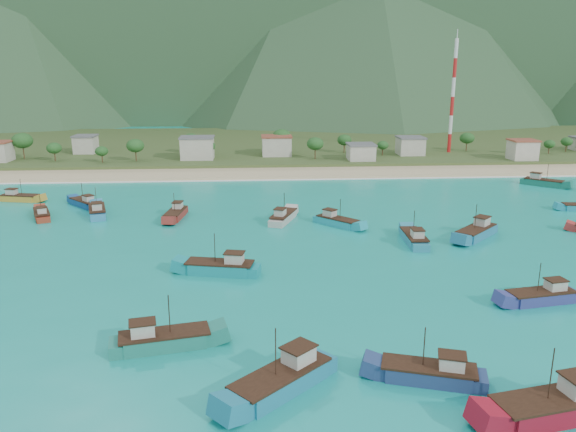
{
  "coord_description": "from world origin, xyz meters",
  "views": [
    {
      "loc": [
        -9.55,
        -88.39,
        31.58
      ],
      "look_at": [
        -2.42,
        18.0,
        3.0
      ],
      "focal_mm": 35.0,
      "sensor_mm": 36.0,
      "label": 1
    }
  ],
  "objects": [
    {
      "name": "boat_1",
      "position": [
        -2.99,
        25.08,
        0.75
      ],
      "size": [
        6.76,
        11.09,
        6.31
      ],
      "rotation": [
        0.0,
        0.0,
        5.92
      ],
      "color": "#B0ABA1",
      "rests_on": "ground"
    },
    {
      "name": "boat_17",
      "position": [
        -54.52,
        31.11,
        0.63
      ],
      "size": [
        6.33,
        9.84,
        5.61
      ],
      "rotation": [
        0.0,
        0.0,
        0.41
      ],
      "color": "maroon",
      "rests_on": "ground"
    },
    {
      "name": "village",
      "position": [
        9.01,
        101.45,
        4.56
      ],
      "size": [
        213.28,
        32.04,
        6.95
      ],
      "color": "beige",
      "rests_on": "ground"
    },
    {
      "name": "radio_tower",
      "position": [
        61.56,
        108.0,
        21.14
      ],
      "size": [
        1.2,
        1.2,
        39.09
      ],
      "color": "red",
      "rests_on": "ground"
    },
    {
      "name": "land",
      "position": [
        0.0,
        140.0,
        0.0
      ],
      "size": [
        400.0,
        110.0,
        2.4
      ],
      "primitive_type": "cube",
      "color": "#385123",
      "rests_on": "ground"
    },
    {
      "name": "boat_0",
      "position": [
        -20.07,
        -28.74,
        0.86
      ],
      "size": [
        12.07,
        5.72,
        6.86
      ],
      "rotation": [
        0.0,
        0.0,
        4.92
      ],
      "color": "#1C7969",
      "rests_on": "ground"
    },
    {
      "name": "ground",
      "position": [
        0.0,
        0.0,
        0.0
      ],
      "size": [
        600.0,
        600.0,
        0.0
      ],
      "primitive_type": "plane",
      "color": "#0B8077",
      "rests_on": "ground"
    },
    {
      "name": "boat_18",
      "position": [
        7.8,
        21.11,
        0.7
      ],
      "size": [
        9.24,
        9.46,
        6.03
      ],
      "rotation": [
        0.0,
        0.0,
        3.91
      ],
      "color": "teal",
      "rests_on": "ground"
    },
    {
      "name": "boat_9",
      "position": [
        -6.72,
        -38.33,
        0.98
      ],
      "size": [
        11.95,
        11.37,
        7.53
      ],
      "rotation": [
        0.0,
        0.0,
        2.31
      ],
      "color": "teal",
      "rests_on": "ground"
    },
    {
      "name": "boat_13",
      "position": [
        20.24,
        8.4,
        0.77
      ],
      "size": [
        3.61,
        10.92,
        6.38
      ],
      "rotation": [
        0.0,
        0.0,
        6.24
      ],
      "color": "teal",
      "rests_on": "ground"
    },
    {
      "name": "boat_10",
      "position": [
        -65.55,
        47.57,
        0.67
      ],
      "size": [
        10.31,
        5.06,
        5.85
      ],
      "rotation": [
        0.0,
        0.0,
        4.49
      ],
      "color": "gold",
      "rests_on": "ground"
    },
    {
      "name": "boat_12",
      "position": [
        8.62,
        -37.82,
        0.77
      ],
      "size": [
        11.31,
        6.29,
        6.41
      ],
      "rotation": [
        0.0,
        0.0,
        1.27
      ],
      "color": "navy",
      "rests_on": "ground"
    },
    {
      "name": "boat_23",
      "position": [
        30.23,
        -19.11,
        0.74
      ],
      "size": [
        10.88,
        4.76,
        6.21
      ],
      "rotation": [
        0.0,
        0.0,
        1.73
      ],
      "color": "navy",
      "rests_on": "ground"
    },
    {
      "name": "vegetation",
      "position": [
        -2.74,
        103.61,
        5.19
      ],
      "size": [
        276.15,
        25.22,
        8.9
      ],
      "color": "#235623",
      "rests_on": "ground"
    },
    {
      "name": "beach",
      "position": [
        0.0,
        79.0,
        0.0
      ],
      "size": [
        400.0,
        18.0,
        1.2
      ],
      "primitive_type": "cube",
      "color": "beige",
      "rests_on": "ground"
    },
    {
      "name": "boat_21",
      "position": [
        -48.17,
        40.87,
        0.67
      ],
      "size": [
        8.89,
        9.3,
        5.87
      ],
      "rotation": [
        0.0,
        0.0,
        0.74
      ],
      "color": "navy",
      "rests_on": "ground"
    },
    {
      "name": "boat_19",
      "position": [
        -43.22,
        32.6,
        0.79
      ],
      "size": [
        6.15,
        11.45,
        6.49
      ],
      "rotation": [
        0.0,
        0.0,
        0.28
      ],
      "color": "teal",
      "rests_on": "ground"
    },
    {
      "name": "boat_11",
      "position": [
        18.21,
        -44.66,
        1.0
      ],
      "size": [
        13.44,
        6.27,
        7.65
      ],
      "rotation": [
        0.0,
        0.0,
        1.77
      ],
      "color": "maroon",
      "rests_on": "ground"
    },
    {
      "name": "boat_26",
      "position": [
        -25.83,
        29.37,
        0.71
      ],
      "size": [
        4.34,
        10.53,
        6.04
      ],
      "rotation": [
        0.0,
        0.0,
        3.01
      ],
      "color": "maroon",
      "rests_on": "ground"
    },
    {
      "name": "surf_line",
      "position": [
        0.0,
        69.5,
        0.0
      ],
      "size": [
        400.0,
        2.5,
        0.08
      ],
      "primitive_type": "cube",
      "color": "white",
      "rests_on": "ground"
    },
    {
      "name": "boat_5",
      "position": [
        -14.49,
        -5.1,
        0.88
      ],
      "size": [
        12.31,
        5.92,
        7.0
      ],
      "rotation": [
        0.0,
        0.0,
        1.36
      ],
      "color": "#0F8890",
      "rests_on": "ground"
    },
    {
      "name": "boat_16",
      "position": [
        69.83,
        56.5,
        0.79
      ],
      "size": [
        10.34,
        9.85,
        6.52
      ],
      "rotation": [
        0.0,
        0.0,
        3.97
      ],
      "color": "#186B59",
      "rests_on": "ground"
    },
    {
      "name": "boat_24",
      "position": [
        33.03,
        11.07,
        0.89
      ],
      "size": [
        11.04,
        10.87,
        7.07
      ],
      "rotation": [
        0.0,
        0.0,
        2.34
      ],
      "color": "teal",
      "rests_on": "ground"
    }
  ]
}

